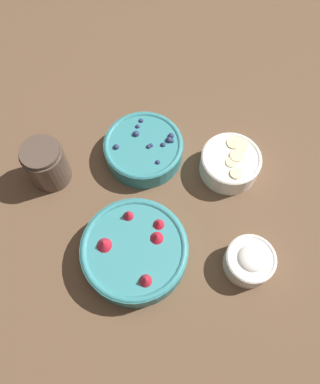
{
  "coord_description": "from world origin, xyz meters",
  "views": [
    {
      "loc": [
        0.31,
        -0.06,
        0.77
      ],
      "look_at": [
        -0.02,
        0.02,
        0.05
      ],
      "focal_mm": 35.0,
      "sensor_mm": 36.0,
      "label": 1
    }
  ],
  "objects_px": {
    "bowl_cream": "(250,261)",
    "bowl_strawberries": "(135,251)",
    "jar_chocolate": "(47,165)",
    "bowl_blueberries": "(144,148)",
    "bowl_bananas": "(230,163)"
  },
  "relations": [
    {
      "from": "bowl_bananas",
      "to": "jar_chocolate",
      "type": "relative_size",
      "value": 1.24
    },
    {
      "from": "bowl_bananas",
      "to": "jar_chocolate",
      "type": "bearing_deg",
      "value": -101.12
    },
    {
      "from": "bowl_blueberries",
      "to": "jar_chocolate",
      "type": "relative_size",
      "value": 1.68
    },
    {
      "from": "bowl_cream",
      "to": "jar_chocolate",
      "type": "xyz_separation_m",
      "value": [
        -0.3,
        -0.37,
        0.02
      ]
    },
    {
      "from": "bowl_cream",
      "to": "jar_chocolate",
      "type": "relative_size",
      "value": 0.92
    },
    {
      "from": "bowl_strawberries",
      "to": "bowl_blueberries",
      "type": "bearing_deg",
      "value": 163.64
    },
    {
      "from": "bowl_blueberries",
      "to": "bowl_strawberries",
      "type": "bearing_deg",
      "value": -16.36
    },
    {
      "from": "bowl_strawberries",
      "to": "bowl_blueberries",
      "type": "height_order",
      "value": "bowl_strawberries"
    },
    {
      "from": "bowl_bananas",
      "to": "jar_chocolate",
      "type": "distance_m",
      "value": 0.41
    },
    {
      "from": "bowl_cream",
      "to": "bowl_strawberries",
      "type": "bearing_deg",
      "value": -108.11
    },
    {
      "from": "bowl_blueberries",
      "to": "bowl_cream",
      "type": "xyz_separation_m",
      "value": [
        0.31,
        0.15,
        0.0
      ]
    },
    {
      "from": "bowl_bananas",
      "to": "bowl_cream",
      "type": "distance_m",
      "value": 0.23
    },
    {
      "from": "bowl_blueberries",
      "to": "jar_chocolate",
      "type": "bearing_deg",
      "value": -88.62
    },
    {
      "from": "bowl_strawberries",
      "to": "bowl_bananas",
      "type": "xyz_separation_m",
      "value": [
        -0.15,
        0.25,
        -0.0
      ]
    },
    {
      "from": "bowl_strawberries",
      "to": "bowl_bananas",
      "type": "relative_size",
      "value": 1.6
    }
  ]
}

